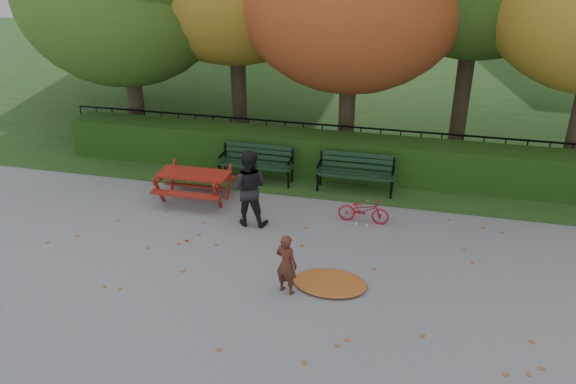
% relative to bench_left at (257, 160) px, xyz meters
% --- Properties ---
extents(ground, '(90.00, 90.00, 0.00)m').
position_rel_bench_left_xyz_m(ground, '(1.30, -3.70, -0.52)').
color(ground, slate).
rests_on(ground, ground).
extents(grass_strip, '(90.00, 90.00, 0.00)m').
position_rel_bench_left_xyz_m(grass_strip, '(1.30, 10.30, -0.51)').
color(grass_strip, '#1B3612').
rests_on(grass_strip, ground).
extents(hedge, '(13.00, 0.90, 1.00)m').
position_rel_bench_left_xyz_m(hedge, '(1.30, 0.80, -0.02)').
color(hedge, black).
rests_on(hedge, ground).
extents(iron_fence, '(14.00, 0.04, 1.02)m').
position_rel_bench_left_xyz_m(iron_fence, '(1.30, 1.60, 0.02)').
color(iron_fence, black).
rests_on(iron_fence, ground).
extents(bench_left, '(1.80, 0.57, 0.88)m').
position_rel_bench_left_xyz_m(bench_left, '(0.00, 0.00, 0.00)').
color(bench_left, black).
rests_on(bench_left, ground).
extents(bench_right, '(1.80, 0.57, 0.88)m').
position_rel_bench_left_xyz_m(bench_right, '(2.40, 0.00, 0.00)').
color(bench_right, black).
rests_on(bench_right, ground).
extents(picnic_table, '(1.60, 1.29, 0.77)m').
position_rel_bench_left_xyz_m(picnic_table, '(-1.06, -1.39, 0.01)').
color(picnic_table, maroon).
rests_on(picnic_table, ground).
extents(leaf_pile, '(1.38, 1.03, 0.09)m').
position_rel_bench_left_xyz_m(leaf_pile, '(2.48, -3.96, -0.48)').
color(leaf_pile, brown).
rests_on(leaf_pile, ground).
extents(leaf_scatter, '(9.00, 5.70, 0.01)m').
position_rel_bench_left_xyz_m(leaf_scatter, '(1.30, -3.40, -0.51)').
color(leaf_scatter, brown).
rests_on(leaf_scatter, ground).
extents(child, '(0.47, 0.38, 1.10)m').
position_rel_bench_left_xyz_m(child, '(1.78, -4.32, 0.03)').
color(child, '#462016').
rests_on(child, ground).
extents(adult, '(0.82, 0.65, 1.63)m').
position_rel_bench_left_xyz_m(adult, '(0.46, -2.14, 0.30)').
color(adult, black).
rests_on(adult, ground).
extents(bicycle, '(1.07, 0.39, 0.56)m').
position_rel_bench_left_xyz_m(bicycle, '(2.77, -1.54, -0.24)').
color(bicycle, '#A80F23').
rests_on(bicycle, ground).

